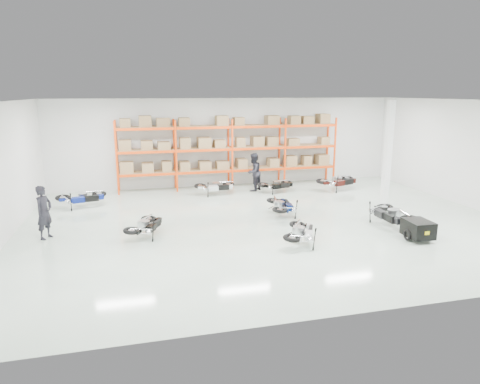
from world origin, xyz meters
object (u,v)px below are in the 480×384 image
object	(u,v)px
moto_back_a	(82,195)
person_back	(254,172)
moto_blue_centre	(282,203)
person_left	(44,212)
moto_black_far_left	(146,223)
moto_silver_left	(301,229)
moto_touring_right	(391,211)
moto_back_c	(277,183)
trailer	(418,229)
moto_back_b	(215,184)
moto_back_d	(338,179)

from	to	relation	value
moto_back_a	person_back	world-z (taller)	person_back
moto_blue_centre	person_left	size ratio (longest dim) A/B	0.96
moto_back_a	person_left	bearing A→B (deg)	155.91
moto_black_far_left	moto_blue_centre	bearing A→B (deg)	-140.20
moto_silver_left	moto_touring_right	bearing A→B (deg)	-136.73
moto_back_c	moto_touring_right	bearing A→B (deg)	-169.47
person_left	moto_blue_centre	bearing A→B (deg)	-56.03
moto_blue_centre	trailer	world-z (taller)	moto_blue_centre
moto_touring_right	person_left	world-z (taller)	person_left
person_back	trailer	bearing A→B (deg)	67.99
person_left	person_back	size ratio (longest dim) A/B	0.96
moto_back_c	moto_back_a	bearing A→B (deg)	83.96
moto_touring_right	moto_back_b	world-z (taller)	moto_touring_right
moto_silver_left	moto_touring_right	size ratio (longest dim) A/B	0.88
trailer	moto_back_b	world-z (taller)	moto_back_b
moto_black_far_left	moto_touring_right	distance (m)	8.78
moto_silver_left	trailer	distance (m)	3.95
moto_blue_centre	moto_silver_left	bearing A→B (deg)	90.54
moto_black_far_left	trailer	bearing A→B (deg)	-169.85
moto_silver_left	person_back	bearing A→B (deg)	-65.77
moto_blue_centre	moto_back_a	bearing A→B (deg)	-13.74
moto_back_a	moto_back_b	world-z (taller)	moto_back_a
moto_black_far_left	moto_back_c	world-z (taller)	moto_black_far_left
moto_touring_right	moto_back_c	size ratio (longest dim) A/B	1.19
moto_touring_right	trailer	size ratio (longest dim) A/B	1.19
moto_silver_left	moto_black_far_left	xyz separation A→B (m)	(-4.83, 1.98, -0.01)
moto_touring_right	trailer	bearing A→B (deg)	-88.52
moto_back_b	person_back	bearing A→B (deg)	-82.91
moto_silver_left	moto_back_c	world-z (taller)	moto_silver_left
moto_blue_centre	moto_touring_right	distance (m)	4.07
person_back	moto_back_c	bearing A→B (deg)	105.20
moto_back_a	moto_back_c	size ratio (longest dim) A/B	1.12
moto_silver_left	person_back	distance (m)	7.79
moto_black_far_left	trailer	size ratio (longest dim) A/B	1.02
moto_black_far_left	person_back	size ratio (longest dim) A/B	0.86
moto_back_a	moto_back_c	distance (m)	8.97
person_back	moto_silver_left	bearing A→B (deg)	41.98
trailer	moto_back_b	xyz separation A→B (m)	(-5.30, 7.98, 0.13)
moto_back_d	moto_back_b	bearing A→B (deg)	70.45
trailer	moto_back_d	xyz separation A→B (m)	(0.84, 7.43, 0.20)
moto_back_a	moto_touring_right	bearing A→B (deg)	-129.18
trailer	moto_back_c	distance (m)	8.06
moto_blue_centre	trailer	distance (m)	5.13
moto_back_b	moto_black_far_left	bearing A→B (deg)	144.45
moto_blue_centre	person_back	bearing A→B (deg)	-82.36
moto_back_b	moto_back_d	size ratio (longest dim) A/B	0.88
moto_blue_centre	moto_black_far_left	distance (m)	5.46
moto_back_d	person_back	distance (m)	4.26
moto_back_b	person_left	size ratio (longest dim) A/B	0.93
moto_touring_right	moto_back_c	world-z (taller)	moto_touring_right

